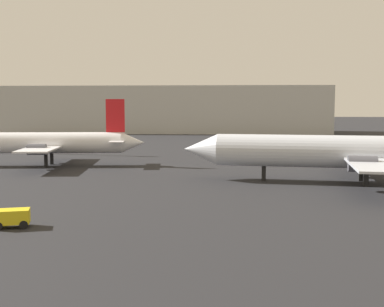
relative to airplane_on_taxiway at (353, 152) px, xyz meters
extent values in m
cylinder|color=silver|center=(-0.25, 0.03, 0.02)|extent=(29.25, 6.69, 3.58)
cone|color=silver|center=(-16.64, 1.80, 0.02)|extent=(4.30, 3.98, 3.58)
cube|color=silver|center=(1.19, -0.13, -0.52)|extent=(7.32, 25.63, 0.22)
cylinder|color=#4C4C54|center=(-0.19, -4.81, -0.70)|extent=(2.91, 1.93, 1.65)
cylinder|color=#4C4C54|center=(0.84, 4.74, -0.70)|extent=(2.91, 1.93, 1.65)
cube|color=black|center=(-9.49, 1.03, -2.60)|extent=(0.50, 0.50, 1.67)
cube|color=black|center=(1.00, -1.95, -2.60)|extent=(0.50, 0.50, 1.67)
cube|color=black|center=(1.39, 1.69, -2.60)|extent=(0.50, 0.50, 1.67)
cylinder|color=white|center=(-39.61, 12.04, -0.22)|extent=(22.68, 5.45, 2.93)
cone|color=white|center=(-26.84, 13.50, -0.22)|extent=(3.53, 3.27, 2.93)
cube|color=white|center=(-38.49, 12.17, -0.65)|extent=(6.29, 18.75, 0.19)
cube|color=white|center=(-28.84, 13.27, 0.08)|extent=(2.70, 6.97, 0.13)
cube|color=red|center=(-29.24, 13.22, 3.54)|extent=(2.60, 0.53, 4.58)
cylinder|color=#4C4C54|center=(-38.77, 8.62, -0.80)|extent=(2.58, 1.72, 1.46)
cylinder|color=#4C4C54|center=(-39.56, 15.57, -0.80)|extent=(2.58, 1.72, 1.46)
cube|color=black|center=(-38.31, 10.56, -2.56)|extent=(0.45, 0.45, 1.76)
cube|color=black|center=(-38.68, 13.78, -2.56)|extent=(0.45, 0.45, 1.76)
cube|color=gold|center=(-28.63, -21.47, -2.64)|extent=(2.68, 1.95, 1.00)
cylinder|color=black|center=(-28.00, -20.67, -3.14)|extent=(0.63, 0.37, 0.60)
cylinder|color=black|center=(-27.65, -21.78, -3.14)|extent=(0.63, 0.37, 0.60)
cylinder|color=black|center=(-29.61, -21.16, -3.14)|extent=(0.63, 0.37, 0.60)
cube|color=#B7B7B2|center=(-32.99, 92.21, 3.31)|extent=(95.52, 21.35, 13.49)
camera|label=1|loc=(-13.34, -54.60, 5.37)|focal=46.29mm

